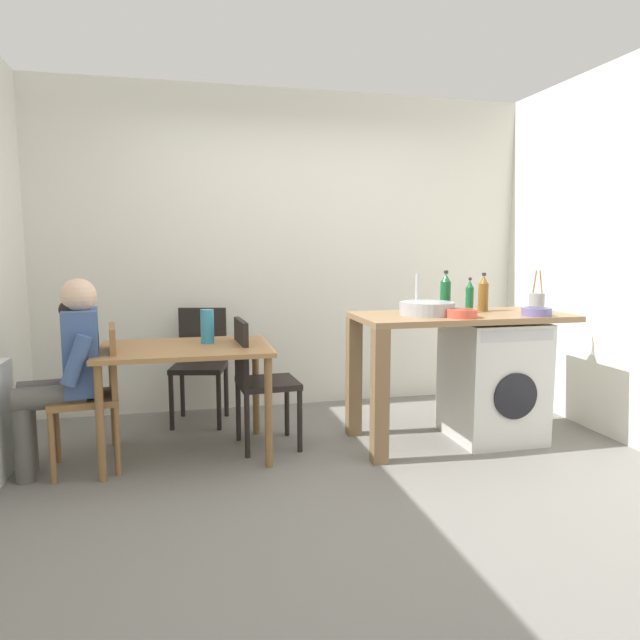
{
  "coord_description": "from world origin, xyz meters",
  "views": [
    {
      "loc": [
        -0.9,
        -3.19,
        1.39
      ],
      "look_at": [
        -0.04,
        0.45,
        0.91
      ],
      "focal_mm": 32.16,
      "sensor_mm": 36.0,
      "label": 1
    }
  ],
  "objects_px": {
    "chair_spare_by_wall": "(201,358)",
    "washing_machine": "(492,380)",
    "bottle_tall_green": "(445,292)",
    "bottle_squat_brown": "(470,297)",
    "chair_person_seat": "(97,389)",
    "colander": "(537,311)",
    "bottle_clear_small": "(483,294)",
    "utensil_crock": "(537,301)",
    "dining_table": "(186,361)",
    "vase": "(207,326)",
    "chair_opposite": "(257,376)",
    "seated_person": "(67,365)",
    "mixing_bowl": "(462,313)"
  },
  "relations": [
    {
      "from": "chair_person_seat",
      "to": "bottle_tall_green",
      "type": "distance_m",
      "value": 2.53
    },
    {
      "from": "chair_opposite",
      "to": "seated_person",
      "type": "relative_size",
      "value": 0.75
    },
    {
      "from": "chair_spare_by_wall",
      "to": "washing_machine",
      "type": "xyz_separation_m",
      "value": [
        2.05,
        -0.91,
        -0.08
      ]
    },
    {
      "from": "seated_person",
      "to": "chair_spare_by_wall",
      "type": "bearing_deg",
      "value": -50.09
    },
    {
      "from": "chair_spare_by_wall",
      "to": "bottle_squat_brown",
      "type": "bearing_deg",
      "value": 168.85
    },
    {
      "from": "dining_table",
      "to": "colander",
      "type": "bearing_deg",
      "value": -8.65
    },
    {
      "from": "dining_table",
      "to": "washing_machine",
      "type": "relative_size",
      "value": 1.28
    },
    {
      "from": "bottle_tall_green",
      "to": "bottle_clear_small",
      "type": "distance_m",
      "value": 0.27
    },
    {
      "from": "bottle_tall_green",
      "to": "utensil_crock",
      "type": "bearing_deg",
      "value": -20.18
    },
    {
      "from": "chair_person_seat",
      "to": "bottle_tall_green",
      "type": "height_order",
      "value": "bottle_tall_green"
    },
    {
      "from": "seated_person",
      "to": "utensil_crock",
      "type": "bearing_deg",
      "value": -96.74
    },
    {
      "from": "bottle_tall_green",
      "to": "utensil_crock",
      "type": "relative_size",
      "value": 0.98
    },
    {
      "from": "utensil_crock",
      "to": "bottle_squat_brown",
      "type": "bearing_deg",
      "value": 177.59
    },
    {
      "from": "chair_opposite",
      "to": "mixing_bowl",
      "type": "distance_m",
      "value": 1.45
    },
    {
      "from": "chair_spare_by_wall",
      "to": "bottle_squat_brown",
      "type": "height_order",
      "value": "bottle_squat_brown"
    },
    {
      "from": "chair_person_seat",
      "to": "colander",
      "type": "bearing_deg",
      "value": -102.41
    },
    {
      "from": "washing_machine",
      "to": "bottle_tall_green",
      "type": "height_order",
      "value": "bottle_tall_green"
    },
    {
      "from": "bottle_clear_small",
      "to": "washing_machine",
      "type": "bearing_deg",
      "value": -78.79
    },
    {
      "from": "chair_opposite",
      "to": "vase",
      "type": "distance_m",
      "value": 0.48
    },
    {
      "from": "chair_spare_by_wall",
      "to": "bottle_clear_small",
      "type": "distance_m",
      "value": 2.24
    },
    {
      "from": "chair_opposite",
      "to": "washing_machine",
      "type": "bearing_deg",
      "value": 79.77
    },
    {
      "from": "washing_machine",
      "to": "vase",
      "type": "height_order",
      "value": "vase"
    },
    {
      "from": "mixing_bowl",
      "to": "chair_spare_by_wall",
      "type": "bearing_deg",
      "value": 146.63
    },
    {
      "from": "seated_person",
      "to": "colander",
      "type": "relative_size",
      "value": 6.0
    },
    {
      "from": "seated_person",
      "to": "colander",
      "type": "height_order",
      "value": "seated_person"
    },
    {
      "from": "chair_opposite",
      "to": "bottle_squat_brown",
      "type": "relative_size",
      "value": 3.59
    },
    {
      "from": "chair_opposite",
      "to": "bottle_tall_green",
      "type": "xyz_separation_m",
      "value": [
        1.44,
        0.1,
        0.54
      ]
    },
    {
      "from": "seated_person",
      "to": "bottle_squat_brown",
      "type": "xyz_separation_m",
      "value": [
        2.71,
        0.05,
        0.36
      ]
    },
    {
      "from": "bottle_squat_brown",
      "to": "chair_opposite",
      "type": "bearing_deg",
      "value": 175.86
    },
    {
      "from": "chair_spare_by_wall",
      "to": "utensil_crock",
      "type": "distance_m",
      "value": 2.61
    },
    {
      "from": "bottle_tall_green",
      "to": "bottle_squat_brown",
      "type": "height_order",
      "value": "bottle_tall_green"
    },
    {
      "from": "washing_machine",
      "to": "chair_spare_by_wall",
      "type": "bearing_deg",
      "value": 155.98
    },
    {
      "from": "dining_table",
      "to": "chair_opposite",
      "type": "relative_size",
      "value": 1.22
    },
    {
      "from": "bottle_tall_green",
      "to": "chair_spare_by_wall",
      "type": "bearing_deg",
      "value": 160.6
    },
    {
      "from": "chair_person_seat",
      "to": "utensil_crock",
      "type": "xyz_separation_m",
      "value": [
        3.08,
        0.0,
        0.48
      ]
    },
    {
      "from": "vase",
      "to": "dining_table",
      "type": "bearing_deg",
      "value": -146.31
    },
    {
      "from": "utensil_crock",
      "to": "vase",
      "type": "height_order",
      "value": "utensil_crock"
    },
    {
      "from": "chair_spare_by_wall",
      "to": "chair_person_seat",
      "type": "bearing_deg",
      "value": 65.33
    },
    {
      "from": "bottle_clear_small",
      "to": "colander",
      "type": "height_order",
      "value": "bottle_clear_small"
    },
    {
      "from": "chair_opposite",
      "to": "colander",
      "type": "relative_size",
      "value": 4.5
    },
    {
      "from": "bottle_squat_brown",
      "to": "vase",
      "type": "distance_m",
      "value": 1.87
    },
    {
      "from": "dining_table",
      "to": "vase",
      "type": "height_order",
      "value": "vase"
    },
    {
      "from": "chair_person_seat",
      "to": "colander",
      "type": "xyz_separation_m",
      "value": [
        2.9,
        -0.27,
        0.44
      ]
    },
    {
      "from": "bottle_tall_green",
      "to": "vase",
      "type": "height_order",
      "value": "bottle_tall_green"
    },
    {
      "from": "vase",
      "to": "colander",
      "type": "bearing_deg",
      "value": -11.74
    },
    {
      "from": "chair_spare_by_wall",
      "to": "washing_machine",
      "type": "relative_size",
      "value": 1.05
    },
    {
      "from": "chair_person_seat",
      "to": "colander",
      "type": "height_order",
      "value": "colander"
    },
    {
      "from": "dining_table",
      "to": "chair_spare_by_wall",
      "type": "distance_m",
      "value": 0.79
    },
    {
      "from": "chair_spare_by_wall",
      "to": "bottle_squat_brown",
      "type": "relative_size",
      "value": 3.59
    },
    {
      "from": "colander",
      "to": "mixing_bowl",
      "type": "bearing_deg",
      "value": 177.92
    }
  ]
}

